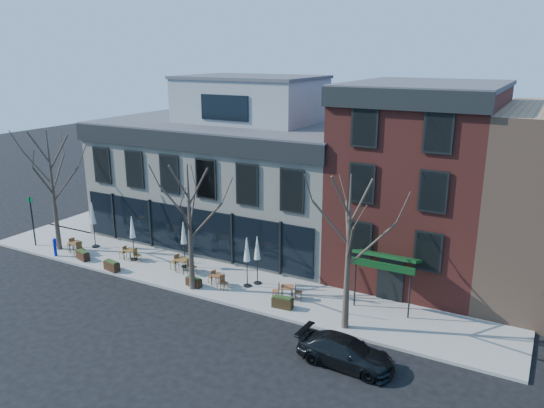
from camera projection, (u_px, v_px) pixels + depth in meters
The scene contains 25 objects.
ground at pixel (192, 258), 34.14m from camera, with size 120.00×120.00×0.00m, color black.
sidewalk_front at pixel (214, 279), 30.80m from camera, with size 33.50×4.70×0.15m, color gray.
sidewalk_side at pixel (127, 210), 44.36m from camera, with size 4.50×12.00×0.15m, color gray.
corner_building at pixel (234, 172), 37.07m from camera, with size 18.39×10.39×11.10m.
red_brick_building at pixel (420, 180), 30.79m from camera, with size 8.20×11.78×11.18m.
tree_corner at pixel (53, 189), 34.17m from camera, with size 3.93×3.98×7.92m.
tree_mid at pixel (190, 226), 28.41m from camera, with size 3.50×3.55×7.04m.
tree_right at pixel (348, 251), 24.20m from camera, with size 3.72×3.77×7.48m.
sign_pole at pixel (32, 218), 35.45m from camera, with size 0.50×0.10×3.40m.
parked_sedan at pixel (346, 352), 22.32m from camera, with size 1.71×4.21×1.22m, color black.
call_box at pixel (55, 246), 33.90m from camera, with size 0.26×0.25×1.25m.
cafe_set_0 at pixel (76, 246), 34.40m from camera, with size 1.81×0.88×0.93m.
cafe_set_2 at pixel (130, 253), 33.33m from camera, with size 1.59×0.66×0.84m.
cafe_set_3 at pixel (183, 264), 31.46m from camera, with size 1.92×0.83×0.99m.
cafe_set_4 at pixel (218, 279), 29.57m from camera, with size 1.58×0.86×0.81m.
cafe_set_5 at pixel (287, 291), 28.06m from camera, with size 1.65×0.98×0.85m.
umbrella_0 at pixel (93, 216), 35.10m from camera, with size 0.50×0.50×3.11m.
umbrella_1 at pixel (132, 230), 32.88m from camera, with size 0.46×0.46×2.86m.
umbrella_2 at pixel (184, 235), 31.78m from camera, with size 0.46×0.46×2.90m.
umbrella_3 at pixel (247, 252), 29.12m from camera, with size 0.46×0.46×2.88m.
umbrella_4 at pixel (257, 251), 29.49m from camera, with size 0.45×0.45×2.81m.
planter_0 at pixel (83, 255), 33.40m from camera, with size 1.12×0.68×0.59m.
planter_1 at pixel (112, 266), 31.74m from camera, with size 1.13×0.60×0.60m.
planter_2 at pixel (194, 282), 29.61m from camera, with size 0.99×0.50×0.53m.
planter_3 at pixel (283, 302), 27.11m from camera, with size 1.11×0.52×0.60m.
Camera 1 is at (19.82, -25.46, 12.77)m, focal length 35.00 mm.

